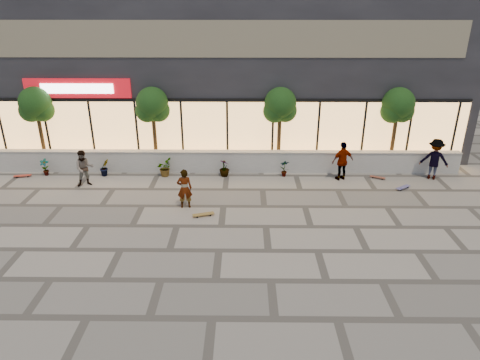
{
  "coord_description": "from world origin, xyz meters",
  "views": [
    {
      "loc": [
        0.83,
        -12.07,
        7.67
      ],
      "look_at": [
        0.67,
        2.91,
        1.3
      ],
      "focal_mm": 32.0,
      "sensor_mm": 36.0,
      "label": 1
    }
  ],
  "objects_px": {
    "skater_left": "(84,168)",
    "skateboard_right_near": "(378,177)",
    "tree_midwest": "(152,107)",
    "skateboard_left": "(22,176)",
    "tree_mideast": "(280,107)",
    "skateboard_center": "(203,214)",
    "tree_east": "(398,107)",
    "skater_right_far": "(434,159)",
    "skater_center": "(185,189)",
    "skater_right_near": "(343,161)",
    "skateboard_right_far": "(403,187)",
    "tree_west": "(36,106)"
  },
  "relations": [
    {
      "from": "skater_right_far",
      "to": "skateboard_right_near",
      "type": "height_order",
      "value": "skater_right_far"
    },
    {
      "from": "tree_east",
      "to": "skateboard_center",
      "type": "relative_size",
      "value": 4.58
    },
    {
      "from": "tree_mideast",
      "to": "skateboard_center",
      "type": "relative_size",
      "value": 4.58
    },
    {
      "from": "tree_mideast",
      "to": "skateboard_right_near",
      "type": "bearing_deg",
      "value": -18.43
    },
    {
      "from": "tree_east",
      "to": "skater_left",
      "type": "xyz_separation_m",
      "value": [
        -14.18,
        -2.41,
        -2.17
      ]
    },
    {
      "from": "tree_east",
      "to": "skater_right_near",
      "type": "height_order",
      "value": "tree_east"
    },
    {
      "from": "tree_midwest",
      "to": "skateboard_left",
      "type": "xyz_separation_m",
      "value": [
        -6.0,
        -1.5,
        -2.91
      ]
    },
    {
      "from": "tree_midwest",
      "to": "skater_right_far",
      "type": "height_order",
      "value": "tree_midwest"
    },
    {
      "from": "skater_right_far",
      "to": "skateboard_left",
      "type": "bearing_deg",
      "value": 19.39
    },
    {
      "from": "skater_left",
      "to": "skateboard_right_near",
      "type": "xyz_separation_m",
      "value": [
        13.18,
        0.91,
        -0.75
      ]
    },
    {
      "from": "tree_mideast",
      "to": "skater_left",
      "type": "height_order",
      "value": "tree_mideast"
    },
    {
      "from": "tree_mideast",
      "to": "skater_right_far",
      "type": "distance_m",
      "value": 7.41
    },
    {
      "from": "skater_center",
      "to": "skateboard_center",
      "type": "xyz_separation_m",
      "value": [
        0.78,
        -0.77,
        -0.73
      ]
    },
    {
      "from": "skater_center",
      "to": "skater_right_far",
      "type": "bearing_deg",
      "value": -170.68
    },
    {
      "from": "skater_center",
      "to": "skater_right_near",
      "type": "relative_size",
      "value": 0.9
    },
    {
      "from": "tree_east",
      "to": "skater_right_far",
      "type": "xyz_separation_m",
      "value": [
        1.48,
        -1.45,
        -2.04
      ]
    },
    {
      "from": "tree_midwest",
      "to": "skater_right_near",
      "type": "xyz_separation_m",
      "value": [
        8.78,
        -1.61,
        -2.09
      ]
    },
    {
      "from": "skateboard_left",
      "to": "skater_right_near",
      "type": "bearing_deg",
      "value": -12.46
    },
    {
      "from": "tree_east",
      "to": "skateboard_right_near",
      "type": "distance_m",
      "value": 3.43
    },
    {
      "from": "skater_left",
      "to": "skateboard_right_near",
      "type": "height_order",
      "value": "skater_left"
    },
    {
      "from": "skater_center",
      "to": "skater_left",
      "type": "relative_size",
      "value": 0.99
    },
    {
      "from": "skateboard_left",
      "to": "skateboard_right_far",
      "type": "height_order",
      "value": "skateboard_right_far"
    },
    {
      "from": "skater_left",
      "to": "skateboard_left",
      "type": "relative_size",
      "value": 2.07
    },
    {
      "from": "skater_left",
      "to": "skater_center",
      "type": "bearing_deg",
      "value": -44.56
    },
    {
      "from": "skateboard_right_far",
      "to": "skater_right_far",
      "type": "bearing_deg",
      "value": 0.41
    },
    {
      "from": "tree_mideast",
      "to": "skateboard_right_near",
      "type": "xyz_separation_m",
      "value": [
        4.5,
        -1.5,
        -2.92
      ]
    },
    {
      "from": "skateboard_center",
      "to": "skateboard_right_far",
      "type": "distance_m",
      "value": 8.9
    },
    {
      "from": "skateboard_right_near",
      "to": "skateboard_right_far",
      "type": "distance_m",
      "value": 1.39
    },
    {
      "from": "skateboard_right_far",
      "to": "tree_east",
      "type": "bearing_deg",
      "value": 50.2
    },
    {
      "from": "tree_east",
      "to": "skater_right_far",
      "type": "relative_size",
      "value": 2.06
    },
    {
      "from": "tree_west",
      "to": "skater_left",
      "type": "xyz_separation_m",
      "value": [
        2.82,
        -2.41,
        -2.17
      ]
    },
    {
      "from": "skateboard_right_near",
      "to": "skater_right_far",
      "type": "bearing_deg",
      "value": 26.83
    },
    {
      "from": "tree_west",
      "to": "tree_east",
      "type": "bearing_deg",
      "value": 0.0
    },
    {
      "from": "tree_east",
      "to": "skater_center",
      "type": "relative_size",
      "value": 2.42
    },
    {
      "from": "tree_west",
      "to": "skater_left",
      "type": "distance_m",
      "value": 4.3
    },
    {
      "from": "skater_right_far",
      "to": "skateboard_right_far",
      "type": "height_order",
      "value": "skater_right_far"
    },
    {
      "from": "tree_east",
      "to": "skateboard_right_far",
      "type": "relative_size",
      "value": 5.16
    },
    {
      "from": "tree_mideast",
      "to": "skateboard_center",
      "type": "bearing_deg",
      "value": -121.38
    },
    {
      "from": "skater_center",
      "to": "skater_right_near",
      "type": "distance_m",
      "value": 7.39
    },
    {
      "from": "skater_center",
      "to": "skateboard_right_near",
      "type": "bearing_deg",
      "value": -166.76
    },
    {
      "from": "skater_center",
      "to": "skater_right_near",
      "type": "height_order",
      "value": "skater_right_near"
    },
    {
      "from": "tree_mideast",
      "to": "skateboard_right_near",
      "type": "relative_size",
      "value": 5.6
    },
    {
      "from": "tree_mideast",
      "to": "skater_center",
      "type": "height_order",
      "value": "tree_mideast"
    },
    {
      "from": "tree_west",
      "to": "skateboard_right_near",
      "type": "xyz_separation_m",
      "value": [
        16.0,
        -1.5,
        -2.92
      ]
    },
    {
      "from": "skater_right_near",
      "to": "skateboard_left",
      "type": "bearing_deg",
      "value": -20.22
    },
    {
      "from": "tree_west",
      "to": "skater_center",
      "type": "height_order",
      "value": "tree_west"
    },
    {
      "from": "tree_midwest",
      "to": "tree_mideast",
      "type": "height_order",
      "value": "same"
    },
    {
      "from": "skateboard_right_far",
      "to": "skater_center",
      "type": "bearing_deg",
      "value": 156.3
    },
    {
      "from": "tree_west",
      "to": "skater_right_far",
      "type": "distance_m",
      "value": 18.65
    },
    {
      "from": "skater_left",
      "to": "skateboard_left",
      "type": "distance_m",
      "value": 3.52
    }
  ]
}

